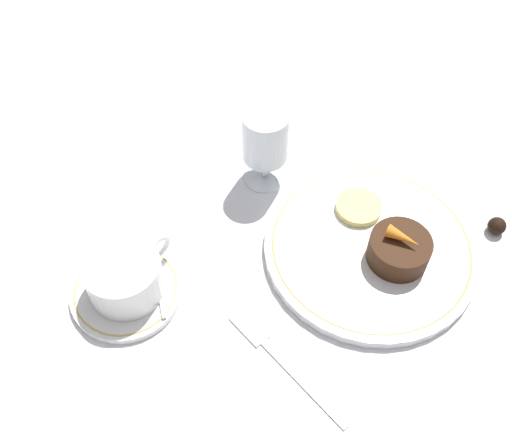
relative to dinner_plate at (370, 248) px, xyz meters
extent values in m
plane|color=white|center=(0.02, 0.01, -0.01)|extent=(3.00, 3.00, 0.00)
cylinder|color=white|center=(0.00, 0.00, 0.00)|extent=(0.27, 0.27, 0.01)
torus|color=tan|center=(0.00, 0.00, 0.00)|extent=(0.26, 0.26, 0.00)
cylinder|color=white|center=(-0.25, 0.18, 0.00)|extent=(0.14, 0.14, 0.01)
torus|color=tan|center=(-0.25, 0.18, 0.00)|extent=(0.13, 0.13, 0.00)
cylinder|color=white|center=(-0.25, 0.18, 0.03)|extent=(0.09, 0.09, 0.06)
cylinder|color=brown|center=(-0.25, 0.18, 0.03)|extent=(0.08, 0.08, 0.04)
torus|color=white|center=(-0.20, 0.18, 0.03)|extent=(0.03, 0.01, 0.04)
cube|color=silver|center=(-0.22, 0.16, 0.00)|extent=(0.06, 0.08, 0.00)
ellipsoid|color=silver|center=(-0.19, 0.21, 0.00)|extent=(0.02, 0.03, 0.00)
cylinder|color=silver|center=(0.00, 0.18, -0.01)|extent=(0.06, 0.06, 0.01)
cylinder|color=silver|center=(0.00, 0.18, 0.02)|extent=(0.01, 0.01, 0.04)
cylinder|color=silver|center=(0.00, 0.18, 0.07)|extent=(0.06, 0.06, 0.07)
cylinder|color=#470A14|center=(0.00, 0.18, 0.06)|extent=(0.05, 0.05, 0.04)
cube|color=silver|center=(-0.19, -0.05, -0.01)|extent=(0.02, 0.13, 0.01)
cube|color=silver|center=(-0.19, 0.04, -0.01)|extent=(0.03, 0.05, 0.01)
cylinder|color=#381E0F|center=(0.01, -0.03, 0.02)|extent=(0.08, 0.08, 0.04)
cone|color=orange|center=(0.01, -0.03, 0.05)|extent=(0.02, 0.04, 0.02)
cylinder|color=#EFE075|center=(0.03, 0.05, 0.01)|extent=(0.06, 0.06, 0.01)
sphere|color=black|center=(0.14, -0.10, 0.00)|extent=(0.02, 0.02, 0.02)
camera|label=1|loc=(-0.42, -0.18, 0.64)|focal=42.00mm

